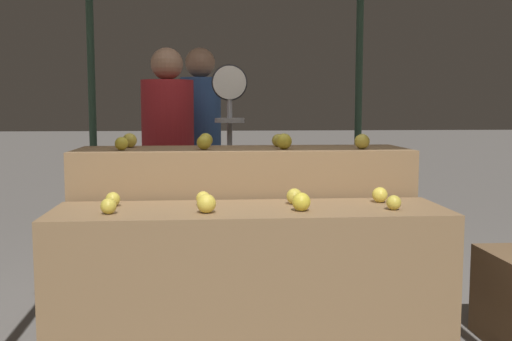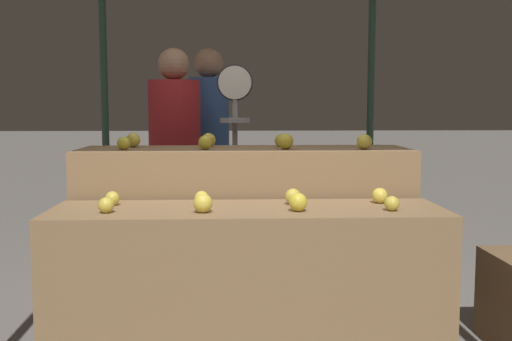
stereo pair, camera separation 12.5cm
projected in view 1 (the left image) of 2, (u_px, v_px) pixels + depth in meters
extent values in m
cylinder|color=#33513D|center=(92.00, 100.00, 5.71)|extent=(0.07, 0.07, 2.76)
cylinder|color=#33513D|center=(359.00, 100.00, 5.92)|extent=(0.07, 0.07, 2.76)
cube|color=olive|center=(250.00, 292.00, 2.92)|extent=(1.89, 0.55, 0.83)
cube|color=olive|center=(243.00, 240.00, 3.50)|extent=(1.89, 0.55, 1.08)
sphere|color=gold|center=(108.00, 206.00, 2.71)|extent=(0.07, 0.07, 0.07)
sphere|color=yellow|center=(206.00, 204.00, 2.74)|extent=(0.09, 0.09, 0.09)
sphere|color=gold|center=(301.00, 202.00, 2.79)|extent=(0.09, 0.09, 0.09)
sphere|color=gold|center=(394.00, 203.00, 2.82)|extent=(0.07, 0.07, 0.07)
sphere|color=gold|center=(113.00, 199.00, 2.92)|extent=(0.07, 0.07, 0.07)
sphere|color=yellow|center=(203.00, 198.00, 2.95)|extent=(0.07, 0.07, 0.07)
sphere|color=gold|center=(294.00, 196.00, 2.98)|extent=(0.08, 0.08, 0.08)
sphere|color=yellow|center=(380.00, 195.00, 3.04)|extent=(0.08, 0.08, 0.08)
sphere|color=gold|center=(122.00, 144.00, 3.27)|extent=(0.07, 0.07, 0.07)
sphere|color=gold|center=(204.00, 143.00, 3.32)|extent=(0.08, 0.08, 0.08)
sphere|color=gold|center=(284.00, 141.00, 3.36)|extent=(0.09, 0.09, 0.09)
sphere|color=yellow|center=(362.00, 141.00, 3.37)|extent=(0.09, 0.09, 0.09)
sphere|color=yellow|center=(130.00, 140.00, 3.49)|extent=(0.08, 0.08, 0.08)
sphere|color=gold|center=(206.00, 140.00, 3.53)|extent=(0.08, 0.08, 0.08)
sphere|color=gold|center=(278.00, 140.00, 3.55)|extent=(0.08, 0.08, 0.08)
cylinder|color=#99999E|center=(230.00, 190.00, 4.07)|extent=(0.04, 0.04, 1.50)
cylinder|color=black|center=(229.00, 83.00, 3.99)|extent=(0.24, 0.01, 0.24)
cylinder|color=silver|center=(229.00, 83.00, 3.98)|extent=(0.22, 0.02, 0.22)
cylinder|color=#99999E|center=(230.00, 110.00, 3.99)|extent=(0.01, 0.01, 0.14)
cylinder|color=#99999E|center=(230.00, 120.00, 4.00)|extent=(0.20, 0.20, 0.03)
cube|color=#2D2D38|center=(169.00, 233.00, 4.33)|extent=(0.30, 0.22, 0.80)
cylinder|color=maroon|center=(168.00, 130.00, 4.25)|extent=(0.43, 0.43, 0.70)
sphere|color=#936B51|center=(167.00, 64.00, 4.20)|extent=(0.23, 0.23, 0.23)
cube|color=#2D2D38|center=(202.00, 219.00, 4.81)|extent=(0.28, 0.23, 0.82)
cylinder|color=#2D4C84|center=(201.00, 123.00, 4.73)|extent=(0.42, 0.42, 0.72)
sphere|color=#936B51|center=(200.00, 63.00, 4.68)|extent=(0.23, 0.23, 0.23)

